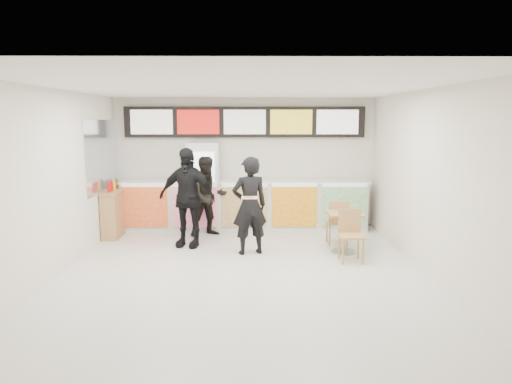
{
  "coord_description": "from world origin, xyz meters",
  "views": [
    {
      "loc": [
        0.16,
        -7.15,
        2.52
      ],
      "look_at": [
        0.24,
        1.2,
        1.18
      ],
      "focal_mm": 32.0,
      "sensor_mm": 36.0,
      "label": 1
    }
  ],
  "objects_px": {
    "drinks_fridge": "(204,186)",
    "customer_mid": "(187,197)",
    "service_counter": "(245,205)",
    "customer_left": "(208,197)",
    "condiment_ledge": "(114,213)",
    "customer_main": "(250,206)",
    "cafe_table": "(344,225)"
  },
  "relations": [
    {
      "from": "customer_left",
      "to": "customer_mid",
      "type": "distance_m",
      "value": 0.9
    },
    {
      "from": "service_counter",
      "to": "condiment_ledge",
      "type": "xyz_separation_m",
      "value": [
        -2.82,
        -0.6,
        -0.06
      ]
    },
    {
      "from": "drinks_fridge",
      "to": "customer_mid",
      "type": "distance_m",
      "value": 1.4
    },
    {
      "from": "drinks_fridge",
      "to": "cafe_table",
      "type": "height_order",
      "value": "drinks_fridge"
    },
    {
      "from": "drinks_fridge",
      "to": "condiment_ledge",
      "type": "relative_size",
      "value": 1.68
    },
    {
      "from": "service_counter",
      "to": "customer_left",
      "type": "bearing_deg",
      "value": -145.39
    },
    {
      "from": "customer_left",
      "to": "condiment_ledge",
      "type": "height_order",
      "value": "customer_left"
    },
    {
      "from": "service_counter",
      "to": "customer_left",
      "type": "height_order",
      "value": "customer_left"
    },
    {
      "from": "service_counter",
      "to": "cafe_table",
      "type": "relative_size",
      "value": 3.51
    },
    {
      "from": "drinks_fridge",
      "to": "customer_main",
      "type": "xyz_separation_m",
      "value": [
        1.05,
        -1.91,
        -0.08
      ]
    },
    {
      "from": "customer_main",
      "to": "customer_left",
      "type": "xyz_separation_m",
      "value": [
        -0.9,
        1.35,
        -0.06
      ]
    },
    {
      "from": "service_counter",
      "to": "drinks_fridge",
      "type": "bearing_deg",
      "value": 179.01
    },
    {
      "from": "drinks_fridge",
      "to": "cafe_table",
      "type": "relative_size",
      "value": 1.26
    },
    {
      "from": "condiment_ledge",
      "to": "drinks_fridge",
      "type": "bearing_deg",
      "value": 18.16
    },
    {
      "from": "drinks_fridge",
      "to": "customer_main",
      "type": "relative_size",
      "value": 1.09
    },
    {
      "from": "condiment_ledge",
      "to": "customer_left",
      "type": "bearing_deg",
      "value": 1.68
    },
    {
      "from": "drinks_fridge",
      "to": "customer_main",
      "type": "distance_m",
      "value": 2.18
    },
    {
      "from": "drinks_fridge",
      "to": "customer_left",
      "type": "height_order",
      "value": "drinks_fridge"
    },
    {
      "from": "customer_left",
      "to": "cafe_table",
      "type": "bearing_deg",
      "value": -50.89
    },
    {
      "from": "cafe_table",
      "to": "condiment_ledge",
      "type": "height_order",
      "value": "condiment_ledge"
    },
    {
      "from": "cafe_table",
      "to": "service_counter",
      "type": "bearing_deg",
      "value": 133.9
    },
    {
      "from": "drinks_fridge",
      "to": "customer_mid",
      "type": "xyz_separation_m",
      "value": [
        -0.19,
        -1.39,
        -0.01
      ]
    },
    {
      "from": "cafe_table",
      "to": "customer_left",
      "type": "bearing_deg",
      "value": 152.16
    },
    {
      "from": "customer_left",
      "to": "service_counter",
      "type": "bearing_deg",
      "value": 9.62
    },
    {
      "from": "customer_main",
      "to": "condiment_ledge",
      "type": "relative_size",
      "value": 1.54
    },
    {
      "from": "customer_mid",
      "to": "customer_main",
      "type": "bearing_deg",
      "value": -8.71
    },
    {
      "from": "customer_mid",
      "to": "cafe_table",
      "type": "xyz_separation_m",
      "value": [
        3.03,
        -0.48,
        -0.45
      ]
    },
    {
      "from": "service_counter",
      "to": "customer_main",
      "type": "bearing_deg",
      "value": -86.49
    },
    {
      "from": "customer_main",
      "to": "customer_mid",
      "type": "relative_size",
      "value": 0.93
    },
    {
      "from": "customer_left",
      "to": "customer_mid",
      "type": "bearing_deg",
      "value": -137.2
    },
    {
      "from": "service_counter",
      "to": "customer_left",
      "type": "distance_m",
      "value": 1.0
    },
    {
      "from": "service_counter",
      "to": "customer_main",
      "type": "relative_size",
      "value": 3.02
    }
  ]
}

